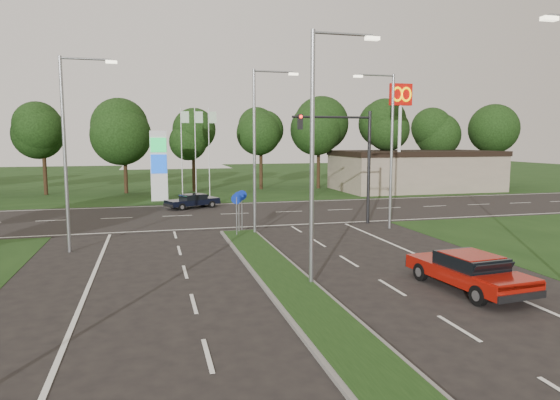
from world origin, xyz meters
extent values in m
plane|color=black|center=(0.00, 0.00, 0.00)|extent=(160.00, 160.00, 0.00)
cube|color=black|center=(0.00, 55.00, 0.00)|extent=(160.00, 50.00, 0.02)
cube|color=black|center=(0.00, 24.00, 0.00)|extent=(160.00, 12.00, 0.02)
cube|color=slate|center=(0.00, 4.00, 0.06)|extent=(2.00, 26.00, 0.12)
cube|color=gray|center=(22.00, 36.00, 2.00)|extent=(16.00, 9.00, 4.00)
cylinder|color=gray|center=(0.80, 6.00, 4.50)|extent=(0.16, 0.16, 9.00)
cylinder|color=gray|center=(1.90, 6.00, 8.90)|extent=(2.20, 0.10, 0.10)
cube|color=#FFF2CC|center=(3.00, 6.00, 8.80)|extent=(0.50, 0.22, 0.12)
cylinder|color=gray|center=(0.80, 16.00, 4.50)|extent=(0.16, 0.16, 9.00)
cylinder|color=gray|center=(1.90, 16.00, 8.90)|extent=(2.20, 0.10, 0.10)
cube|color=#FFF2CC|center=(3.00, 16.00, 8.80)|extent=(0.50, 0.22, 0.12)
cylinder|color=gray|center=(-8.50, 14.00, 4.50)|extent=(0.16, 0.16, 9.00)
cylinder|color=gray|center=(-7.40, 14.00, 8.90)|extent=(2.20, 0.10, 0.10)
cube|color=#FFF2CC|center=(-6.30, 14.00, 8.80)|extent=(0.50, 0.22, 0.12)
cylinder|color=gray|center=(9.00, 16.00, 4.50)|extent=(0.16, 0.16, 9.00)
cylinder|color=gray|center=(7.90, 16.00, 8.90)|extent=(2.20, 0.10, 0.10)
cube|color=#FFF2CC|center=(6.80, 16.00, 8.80)|extent=(0.50, 0.22, 0.12)
cube|color=#FFF2CC|center=(6.80, 2.00, 8.80)|extent=(0.50, 0.22, 0.12)
cylinder|color=black|center=(8.50, 18.00, 3.50)|extent=(0.20, 0.20, 7.00)
cylinder|color=black|center=(6.00, 18.00, 6.60)|extent=(5.00, 0.14, 0.14)
cube|color=black|center=(4.00, 18.00, 6.30)|extent=(0.28, 0.28, 0.90)
sphere|color=#FF190C|center=(4.00, 17.82, 6.60)|extent=(0.20, 0.20, 0.20)
cylinder|color=gray|center=(-0.30, 15.50, 1.10)|extent=(0.06, 0.06, 2.20)
cylinder|color=#0C26A5|center=(-0.30, 15.50, 2.10)|extent=(0.56, 0.04, 0.56)
cylinder|color=gray|center=(0.00, 16.50, 1.10)|extent=(0.06, 0.06, 2.20)
cylinder|color=#0C26A5|center=(0.00, 16.50, 2.10)|extent=(0.56, 0.04, 0.56)
cylinder|color=gray|center=(0.30, 17.20, 1.10)|extent=(0.06, 0.06, 2.20)
cylinder|color=#0C26A5|center=(0.30, 17.20, 2.10)|extent=(0.56, 0.04, 0.56)
cube|color=silver|center=(-4.00, 33.00, 3.00)|extent=(1.40, 0.30, 6.00)
cube|color=#0CA53F|center=(-4.00, 32.82, 4.80)|extent=(1.30, 0.08, 1.20)
cube|color=#0C3FBF|center=(-4.00, 32.82, 3.20)|extent=(1.30, 0.08, 1.60)
cylinder|color=silver|center=(-2.00, 34.00, 4.00)|extent=(0.08, 0.08, 8.00)
cube|color=#B2D8B2|center=(-1.65, 34.00, 7.20)|extent=(0.70, 0.02, 1.00)
cylinder|color=silver|center=(-0.80, 34.00, 4.00)|extent=(0.08, 0.08, 8.00)
cube|color=#B2D8B2|center=(-0.45, 34.00, 7.20)|extent=(0.70, 0.02, 1.00)
cylinder|color=silver|center=(0.40, 34.00, 4.00)|extent=(0.08, 0.08, 8.00)
cube|color=#B2D8B2|center=(0.75, 34.00, 7.20)|extent=(0.70, 0.02, 1.00)
cylinder|color=silver|center=(18.00, 32.00, 5.00)|extent=(0.30, 0.30, 10.00)
cube|color=#BF0C07|center=(18.00, 32.00, 9.40)|extent=(2.20, 0.35, 2.00)
torus|color=#FFC600|center=(17.55, 31.78, 9.40)|extent=(1.06, 0.16, 1.06)
torus|color=#FFC600|center=(18.45, 31.78, 9.40)|extent=(1.06, 0.16, 1.06)
cylinder|color=black|center=(0.00, 40.00, 2.20)|extent=(0.36, 0.36, 4.40)
sphere|color=black|center=(0.00, 40.00, 6.50)|extent=(6.00, 6.00, 6.00)
sphere|color=black|center=(0.30, 39.80, 7.50)|extent=(4.80, 4.80, 4.80)
cube|color=#9C1108|center=(6.00, 4.14, 0.59)|extent=(2.37, 4.89, 0.48)
cube|color=black|center=(6.01, 4.04, 1.05)|extent=(1.83, 2.23, 0.45)
cube|color=#9C1108|center=(6.01, 4.04, 1.28)|extent=(1.70, 1.84, 0.04)
cylinder|color=black|center=(4.97, 5.56, 0.33)|extent=(0.28, 0.68, 0.67)
cylinder|color=black|center=(6.74, 5.73, 0.33)|extent=(0.28, 0.68, 0.67)
cylinder|color=black|center=(5.26, 2.55, 0.33)|extent=(0.28, 0.68, 0.67)
cylinder|color=black|center=(7.03, 2.71, 0.33)|extent=(0.28, 0.68, 0.67)
cube|color=black|center=(-1.66, 27.74, 0.50)|extent=(4.29, 3.05, 0.41)
cube|color=black|center=(-1.59, 27.77, 0.88)|extent=(2.15, 1.95, 0.38)
cube|color=black|center=(-1.59, 27.77, 1.07)|extent=(1.82, 1.75, 0.04)
cylinder|color=black|center=(-2.54, 26.57, 0.28)|extent=(0.59, 0.38, 0.56)
cylinder|color=black|center=(-3.11, 27.91, 0.28)|extent=(0.59, 0.38, 0.56)
cylinder|color=black|center=(-0.20, 27.56, 0.28)|extent=(0.59, 0.38, 0.56)
cylinder|color=black|center=(-0.77, 28.91, 0.28)|extent=(0.59, 0.38, 0.56)
camera|label=1|loc=(-4.72, -10.72, 5.27)|focal=32.00mm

